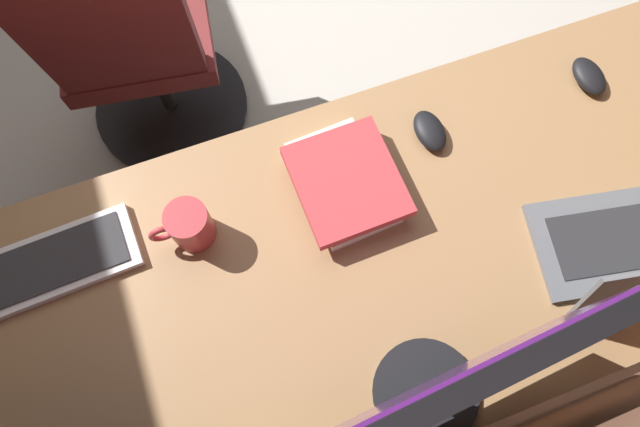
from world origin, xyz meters
name	(u,v)px	position (x,y,z in m)	size (l,w,h in m)	color
desk	(328,280)	(0.34, 1.62, 0.67)	(2.02, 0.75, 0.73)	#936D47
drawer_pedestal	(324,318)	(0.36, 1.65, 0.35)	(0.40, 0.51, 0.69)	#936D47
monitor_primary	(454,385)	(0.25, 1.90, 0.97)	(0.52, 0.20, 0.42)	black
laptop_leftmost	(635,258)	(-0.23, 1.81, 0.78)	(0.38, 0.31, 0.21)	#595B60
keyboard_main	(34,271)	(0.90, 1.41, 0.74)	(0.43, 0.16, 0.02)	silver
mouse_main	(430,131)	(0.02, 1.40, 0.75)	(0.06, 0.10, 0.03)	black
mouse_spare	(589,76)	(-0.38, 1.40, 0.75)	(0.06, 0.10, 0.03)	black
book_stack_near	(345,182)	(0.24, 1.45, 0.76)	(0.21, 0.26, 0.06)	beige
coffee_mug	(189,226)	(0.57, 1.44, 0.78)	(0.13, 0.09, 0.10)	#A53338
office_chair	(139,53)	(0.61, 0.73, 0.46)	(0.56, 0.58, 0.97)	maroon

